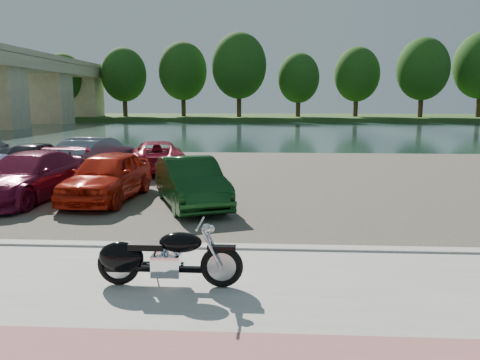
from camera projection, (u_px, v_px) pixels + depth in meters
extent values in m
plane|color=#595447|center=(185.00, 291.00, 7.47)|extent=(200.00, 200.00, 0.00)
cube|color=#A09E96|center=(172.00, 317.00, 6.48)|extent=(60.00, 6.00, 0.10)
cube|color=#A09E96|center=(202.00, 248.00, 9.43)|extent=(60.00, 0.30, 0.14)
cube|color=#443F37|center=(234.00, 178.00, 18.30)|extent=(60.00, 18.00, 0.04)
cube|color=#1A2E2C|center=(254.00, 131.00, 46.84)|extent=(120.00, 40.00, 0.00)
cube|color=#254719|center=(260.00, 117.00, 78.29)|extent=(120.00, 24.00, 0.60)
cube|color=tan|center=(45.00, 96.00, 61.62)|extent=(6.00, 4.00, 7.20)
cube|color=tan|center=(81.00, 97.00, 73.43)|extent=(6.00, 4.00, 7.20)
cylinder|color=#352613|center=(65.00, 102.00, 72.29)|extent=(0.70, 0.70, 4.50)
ellipsoid|color=#133C10|center=(64.00, 78.00, 71.69)|extent=(6.30, 6.30, 7.56)
cylinder|color=#352613|center=(125.00, 100.00, 73.12)|extent=(0.70, 0.70, 4.95)
ellipsoid|color=#133C10|center=(124.00, 75.00, 72.45)|extent=(6.93, 6.93, 8.32)
cylinder|color=#352613|center=(183.00, 99.00, 73.94)|extent=(0.70, 0.70, 5.40)
ellipsoid|color=#133C10|center=(183.00, 71.00, 73.22)|extent=(7.56, 7.56, 9.07)
cylinder|color=#352613|center=(239.00, 97.00, 70.64)|extent=(0.70, 0.70, 5.85)
ellipsoid|color=#133C10|center=(239.00, 66.00, 69.86)|extent=(8.19, 8.19, 9.83)
cylinder|color=#352613|center=(298.00, 102.00, 71.62)|extent=(0.70, 0.70, 4.50)
ellipsoid|color=#133C10|center=(299.00, 78.00, 71.01)|extent=(6.30, 6.30, 7.56)
cylinder|color=#352613|center=(356.00, 100.00, 72.44)|extent=(0.70, 0.70, 4.95)
ellipsoid|color=#133C10|center=(357.00, 74.00, 71.78)|extent=(6.93, 6.93, 8.32)
cylinder|color=#352613|center=(421.00, 99.00, 69.14)|extent=(0.70, 0.70, 5.40)
ellipsoid|color=#133C10|center=(423.00, 69.00, 68.41)|extent=(7.56, 7.56, 9.07)
cylinder|color=#352613|center=(479.00, 97.00, 69.96)|extent=(0.70, 0.70, 5.85)
torus|color=black|center=(222.00, 266.00, 7.33)|extent=(0.68, 0.12, 0.68)
torus|color=black|center=(118.00, 264.00, 7.43)|extent=(0.68, 0.12, 0.68)
cylinder|color=#B2B2B7|center=(222.00, 266.00, 7.33)|extent=(0.46, 0.06, 0.46)
cylinder|color=#B2B2B7|center=(118.00, 264.00, 7.43)|extent=(0.46, 0.06, 0.46)
cylinder|color=silver|center=(212.00, 250.00, 7.19)|extent=(0.33, 0.05, 0.63)
cylinder|color=silver|center=(213.00, 246.00, 7.39)|extent=(0.33, 0.05, 0.63)
cylinder|color=silver|center=(200.00, 224.00, 7.24)|extent=(0.04, 0.75, 0.04)
sphere|color=silver|center=(207.00, 229.00, 7.24)|extent=(0.16, 0.16, 0.16)
sphere|color=silver|center=(211.00, 229.00, 7.24)|extent=(0.11, 0.11, 0.11)
cube|color=black|center=(222.00, 247.00, 7.28)|extent=(0.45, 0.14, 0.06)
cube|color=black|center=(170.00, 269.00, 7.39)|extent=(1.20, 0.10, 0.08)
cube|color=silver|center=(167.00, 265.00, 7.38)|extent=(0.45, 0.32, 0.34)
cylinder|color=silver|center=(173.00, 253.00, 7.34)|extent=(0.24, 0.18, 0.27)
cylinder|color=silver|center=(160.00, 252.00, 7.36)|extent=(0.24, 0.18, 0.27)
ellipsoid|color=black|center=(181.00, 242.00, 7.31)|extent=(0.68, 0.36, 0.32)
cube|color=black|center=(147.00, 245.00, 7.35)|extent=(0.55, 0.28, 0.10)
ellipsoid|color=black|center=(121.00, 257.00, 7.41)|extent=(0.73, 0.34, 0.50)
cube|color=black|center=(118.00, 261.00, 7.42)|extent=(0.40, 0.18, 0.30)
cylinder|color=silver|center=(151.00, 269.00, 7.58)|extent=(1.10, 0.09, 0.09)
cylinder|color=silver|center=(151.00, 264.00, 7.57)|extent=(1.10, 0.09, 0.09)
cylinder|color=#B2B2B7|center=(158.00, 282.00, 7.25)|extent=(0.02, 0.14, 0.22)
imported|color=maroon|center=(28.00, 176.00, 14.13)|extent=(2.39, 5.05, 1.42)
imported|color=red|center=(108.00, 176.00, 14.08)|extent=(1.96, 4.40, 1.47)
imported|color=#0F3713|center=(191.00, 182.00, 13.31)|extent=(2.88, 4.40, 1.37)
imported|color=black|center=(38.00, 156.00, 19.69)|extent=(1.68, 3.95, 1.33)
imported|color=slate|center=(96.00, 155.00, 19.53)|extent=(2.35, 4.73, 1.49)
imported|color=maroon|center=(157.00, 156.00, 19.80)|extent=(3.28, 5.11, 1.31)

